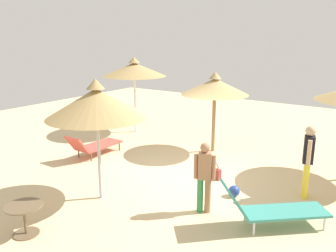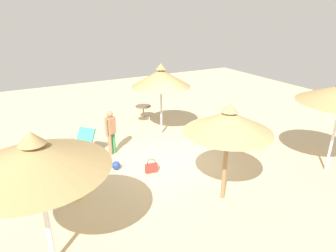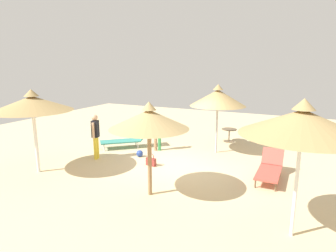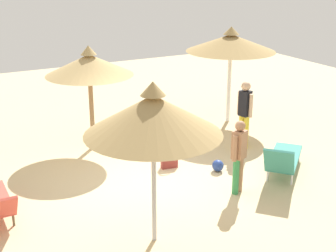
# 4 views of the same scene
# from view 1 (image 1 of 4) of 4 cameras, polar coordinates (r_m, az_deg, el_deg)

# --- Properties ---
(ground) EXTENTS (24.00, 24.00, 0.10)m
(ground) POSITION_cam_1_polar(r_m,az_deg,el_deg) (9.14, 2.13, -8.87)
(ground) COLOR beige
(parasol_umbrella_center) EXTENTS (2.09, 2.09, 2.55)m
(parasol_umbrella_center) POSITION_cam_1_polar(r_m,az_deg,el_deg) (10.83, 7.72, 6.44)
(parasol_umbrella_center) COLOR olive
(parasol_umbrella_center) RESTS_ON ground
(parasol_umbrella_back) EXTENTS (2.38, 2.38, 2.86)m
(parasol_umbrella_back) POSITION_cam_1_polar(r_m,az_deg,el_deg) (13.11, -5.59, 9.26)
(parasol_umbrella_back) COLOR white
(parasol_umbrella_back) RESTS_ON ground
(parasol_umbrella_near_right) EXTENTS (2.17, 2.17, 2.73)m
(parasol_umbrella_near_right) POSITION_cam_1_polar(r_m,az_deg,el_deg) (7.54, -11.73, 3.71)
(parasol_umbrella_near_right) COLOR #B2B2B7
(parasol_umbrella_near_right) RESTS_ON ground
(lounge_chair_front) EXTENTS (1.80, 0.67, 0.78)m
(lounge_chair_front) POSITION_cam_1_polar(r_m,az_deg,el_deg) (10.87, -12.17, -3.08)
(lounge_chair_front) COLOR #CC4C3F
(lounge_chair_front) RESTS_ON ground
(lounge_chair_edge) EXTENTS (1.81, 1.94, 0.93)m
(lounge_chair_edge) POSITION_cam_1_polar(r_m,az_deg,el_deg) (7.08, 16.45, -12.88)
(lounge_chair_edge) COLOR teal
(lounge_chair_edge) RESTS_ON ground
(person_standing_far_left) EXTENTS (0.43, 0.28, 1.69)m
(person_standing_far_left) POSITION_cam_1_polar(r_m,az_deg,el_deg) (8.36, 22.07, -4.85)
(person_standing_far_left) COLOR yellow
(person_standing_far_left) RESTS_ON ground
(person_standing_near_left) EXTENTS (0.31, 0.41, 1.52)m
(person_standing_near_left) POSITION_cam_1_polar(r_m,az_deg,el_deg) (7.19, 6.03, -7.86)
(person_standing_near_left) COLOR #338C4C
(person_standing_near_left) RESTS_ON ground
(handbag) EXTENTS (0.18, 0.39, 0.45)m
(handbag) POSITION_cam_1_polar(r_m,az_deg,el_deg) (9.12, 7.60, -7.64)
(handbag) COLOR maroon
(handbag) RESTS_ON ground
(side_table_round) EXTENTS (0.68, 0.68, 0.59)m
(side_table_round) POSITION_cam_1_polar(r_m,az_deg,el_deg) (7.08, -22.62, -13.30)
(side_table_round) COLOR brown
(side_table_round) RESTS_ON ground
(beach_ball) EXTENTS (0.26, 0.26, 0.26)m
(beach_ball) POSITION_cam_1_polar(r_m,az_deg,el_deg) (8.24, 10.84, -10.48)
(beach_ball) COLOR navy
(beach_ball) RESTS_ON ground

